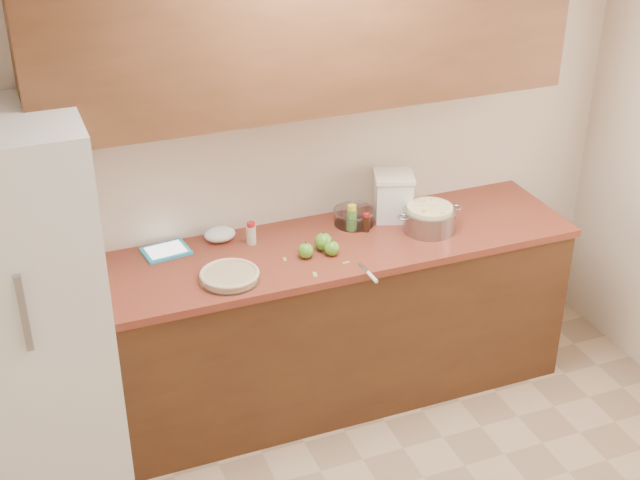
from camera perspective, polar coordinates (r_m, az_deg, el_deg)
name	(u,v)px	position (r m, az deg, el deg)	size (l,w,h in m)	color
room_shell	(477,340)	(3.13, 10.00, -6.30)	(3.60, 3.60, 3.60)	tan
counter_run	(320,322)	(4.69, 0.01, -5.27)	(2.64, 0.68, 0.92)	#4C2B15
upper_cabinets	(308,34)	(4.20, -0.78, 13.04)	(2.60, 0.34, 0.70)	brown
fridge	(23,309)	(4.20, -18.46, -4.24)	(0.70, 0.70, 1.80)	white
pie	(230,276)	(4.17, -5.81, -2.30)	(0.29, 0.29, 0.05)	silver
colander	(429,219)	(4.61, 7.01, 1.37)	(0.36, 0.27, 0.14)	gray
flour_canister	(393,196)	(4.69, 4.70, 2.84)	(0.26, 0.26, 0.25)	white
tablet	(166,251)	(4.46, -9.84, -0.69)	(0.24, 0.20, 0.02)	#2BA8CE
paring_knife	(371,276)	(4.19, 3.29, -2.31)	(0.02, 0.20, 0.02)	gray
lemon_bottle	(352,218)	(4.58, 2.05, 1.42)	(0.05, 0.05, 0.14)	#4C8C38
cinnamon_shaker	(251,234)	(4.46, -4.42, 0.41)	(0.05, 0.05, 0.12)	beige
vanilla_bottle	(366,223)	(4.58, 2.97, 1.11)	(0.04, 0.04, 0.10)	black
mixing_bowl	(354,216)	(4.65, 2.20, 1.55)	(0.22, 0.22, 0.08)	silver
paper_towel	(220,234)	(4.52, -6.43, 0.36)	(0.16, 0.13, 0.07)	white
apple_left	(306,251)	(4.33, -0.91, -0.68)	(0.08, 0.08, 0.09)	#549723
apple_center	(323,242)	(4.40, 0.23, -0.11)	(0.09, 0.09, 0.10)	#549723
apple_front	(332,248)	(4.35, 0.76, -0.53)	(0.08, 0.08, 0.09)	#549723
peel_a	(315,274)	(4.20, -0.32, -2.22)	(0.04, 0.02, 0.00)	#90B156
peel_b	(346,262)	(4.30, 1.68, -1.44)	(0.03, 0.01, 0.00)	#90B156
peel_c	(285,259)	(4.33, -2.27, -1.24)	(0.04, 0.01, 0.00)	#90B156
peel_d	(325,252)	(4.39, 0.31, -0.78)	(0.03, 0.01, 0.00)	#90B156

